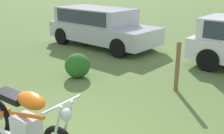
{
  "coord_description": "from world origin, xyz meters",
  "views": [
    {
      "loc": [
        2.9,
        -2.15,
        2.46
      ],
      "look_at": [
        0.27,
        2.0,
        0.86
      ],
      "focal_mm": 43.32,
      "sensor_mm": 36.0,
      "label": 1
    }
  ],
  "objects_px": {
    "motorcycle_orange": "(26,120)",
    "fence_post_wooden": "(177,67)",
    "shrub_low": "(77,66)",
    "car_silver": "(99,24)"
  },
  "relations": [
    {
      "from": "motorcycle_orange",
      "to": "fence_post_wooden",
      "type": "height_order",
      "value": "fence_post_wooden"
    },
    {
      "from": "car_silver",
      "to": "motorcycle_orange",
      "type": "bearing_deg",
      "value": -55.29
    },
    {
      "from": "shrub_low",
      "to": "fence_post_wooden",
      "type": "height_order",
      "value": "fence_post_wooden"
    },
    {
      "from": "fence_post_wooden",
      "to": "car_silver",
      "type": "bearing_deg",
      "value": 146.23
    },
    {
      "from": "shrub_low",
      "to": "fence_post_wooden",
      "type": "bearing_deg",
      "value": 12.3
    },
    {
      "from": "motorcycle_orange",
      "to": "car_silver",
      "type": "xyz_separation_m",
      "value": [
        -2.97,
        6.13,
        0.34
      ]
    },
    {
      "from": "motorcycle_orange",
      "to": "fence_post_wooden",
      "type": "relative_size",
      "value": 1.81
    },
    {
      "from": "car_silver",
      "to": "fence_post_wooden",
      "type": "height_order",
      "value": "car_silver"
    },
    {
      "from": "shrub_low",
      "to": "motorcycle_orange",
      "type": "bearing_deg",
      "value": -64.21
    },
    {
      "from": "motorcycle_orange",
      "to": "fence_post_wooden",
      "type": "distance_m",
      "value": 3.59
    }
  ]
}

